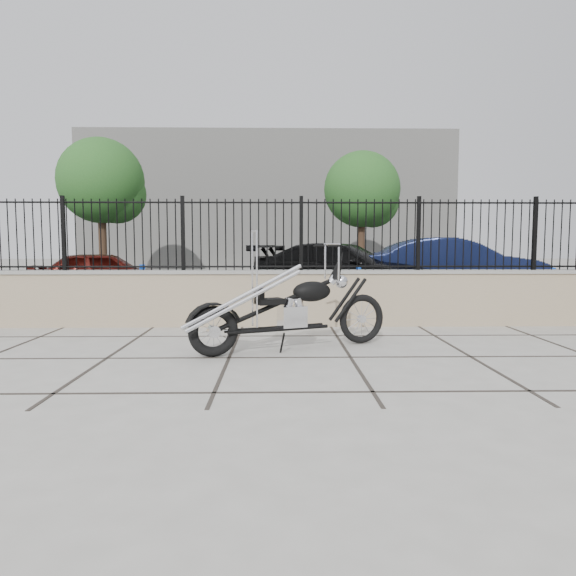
% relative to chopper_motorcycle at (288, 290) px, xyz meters
% --- Properties ---
extents(ground_plane, '(90.00, 90.00, 0.00)m').
position_rel_chopper_motorcycle_xyz_m(ground_plane, '(-0.74, -0.45, -0.80)').
color(ground_plane, '#99968E').
rests_on(ground_plane, ground).
extents(parking_lot, '(30.00, 30.00, 0.00)m').
position_rel_chopper_motorcycle_xyz_m(parking_lot, '(-0.74, 12.05, -0.80)').
color(parking_lot, black).
rests_on(parking_lot, ground).
extents(retaining_wall, '(14.00, 0.36, 0.96)m').
position_rel_chopper_motorcycle_xyz_m(retaining_wall, '(-0.74, 2.05, -0.32)').
color(retaining_wall, gray).
rests_on(retaining_wall, ground_plane).
extents(iron_fence, '(14.00, 0.08, 1.20)m').
position_rel_chopper_motorcycle_xyz_m(iron_fence, '(-0.74, 2.05, 0.76)').
color(iron_fence, black).
rests_on(iron_fence, retaining_wall).
extents(background_building, '(22.00, 6.00, 8.00)m').
position_rel_chopper_motorcycle_xyz_m(background_building, '(-0.74, 26.05, 3.20)').
color(background_building, beige).
rests_on(background_building, ground_plane).
extents(chopper_motorcycle, '(2.65, 1.45, 1.60)m').
position_rel_chopper_motorcycle_xyz_m(chopper_motorcycle, '(0.00, 0.00, 0.00)').
color(chopper_motorcycle, black).
rests_on(chopper_motorcycle, ground_plane).
extents(car_red, '(3.86, 2.20, 1.24)m').
position_rel_chopper_motorcycle_xyz_m(car_red, '(-4.61, 6.65, -0.18)').
color(car_red, '#3E0C08').
rests_on(car_red, parking_lot).
extents(car_black, '(5.32, 4.03, 1.44)m').
position_rel_chopper_motorcycle_xyz_m(car_black, '(1.59, 6.63, -0.08)').
color(car_black, black).
rests_on(car_black, parking_lot).
extents(car_blue, '(4.82, 1.83, 1.57)m').
position_rel_chopper_motorcycle_xyz_m(car_blue, '(4.48, 6.76, -0.02)').
color(car_blue, black).
rests_on(car_blue, parking_lot).
extents(bollard_a, '(0.16, 0.16, 0.98)m').
position_rel_chopper_motorcycle_xyz_m(bollard_a, '(-2.96, 4.02, -0.31)').
color(bollard_a, blue).
rests_on(bollard_a, ground_plane).
extents(bollard_b, '(0.14, 0.14, 0.92)m').
position_rel_chopper_motorcycle_xyz_m(bollard_b, '(1.67, 4.72, -0.34)').
color(bollard_b, blue).
rests_on(bollard_b, ground_plane).
extents(bollard_c, '(0.11, 0.11, 0.88)m').
position_rel_chopper_motorcycle_xyz_m(bollard_c, '(6.02, 4.64, -0.36)').
color(bollard_c, '#0B38B2').
rests_on(bollard_c, ground_plane).
extents(tree_left, '(3.60, 3.60, 6.08)m').
position_rel_chopper_motorcycle_xyz_m(tree_left, '(-7.64, 15.51, 3.46)').
color(tree_left, '#382619').
rests_on(tree_left, ground_plane).
extents(tree_right, '(3.40, 3.40, 5.74)m').
position_rel_chopper_motorcycle_xyz_m(tree_right, '(3.64, 16.51, 3.22)').
color(tree_right, '#382619').
rests_on(tree_right, ground_plane).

